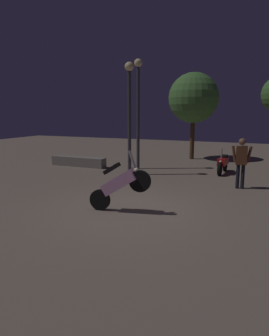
{
  "coord_description": "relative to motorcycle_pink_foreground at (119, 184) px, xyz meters",
  "views": [
    {
      "loc": [
        3.2,
        -7.18,
        2.57
      ],
      "look_at": [
        -0.15,
        0.7,
        1.0
      ],
      "focal_mm": 32.6,
      "sensor_mm": 36.0,
      "label": 1
    }
  ],
  "objects": [
    {
      "name": "ground_plane",
      "position": [
        0.15,
        0.3,
        -0.74
      ],
      "size": [
        40.0,
        40.0,
        0.0
      ],
      "primitive_type": "plane",
      "color": "#756656"
    },
    {
      "name": "motorcycle_pink_foreground",
      "position": [
        0.0,
        0.0,
        0.0
      ],
      "size": [
        1.66,
        0.4,
        1.63
      ],
      "rotation": [
        0.0,
        0.0,
        0.11
      ],
      "color": "black",
      "rests_on": "ground_plane"
    },
    {
      "name": "motorcycle_red_parked_left",
      "position": [
        1.82,
        6.33,
        -0.31
      ],
      "size": [
        0.37,
        1.66,
        1.11
      ],
      "rotation": [
        0.0,
        0.0,
        4.63
      ],
      "color": "black",
      "rests_on": "ground_plane"
    },
    {
      "name": "person_rider_beside",
      "position": [
        2.7,
        3.85,
        0.28
      ],
      "size": [
        0.67,
        0.28,
        1.72
      ],
      "rotation": [
        0.0,
        0.0,
        1.69
      ],
      "color": "black",
      "rests_on": "ground_plane"
    },
    {
      "name": "streetlamp_near",
      "position": [
        -1.71,
        4.51,
        2.16
      ],
      "size": [
        0.36,
        0.36,
        4.51
      ],
      "color": "#38383D",
      "rests_on": "ground_plane"
    },
    {
      "name": "streetlamp_far",
      "position": [
        -1.91,
        5.92,
        2.35
      ],
      "size": [
        0.36,
        0.36,
        4.86
      ],
      "color": "#38383D",
      "rests_on": "ground_plane"
    },
    {
      "name": "tree_right_bg",
      "position": [
        -0.29,
        9.84,
        2.56
      ],
      "size": [
        2.69,
        2.69,
        4.67
      ],
      "color": "#4C331E",
      "rests_on": "ground_plane"
    },
    {
      "name": "planter_wall_low",
      "position": [
        -4.79,
        5.4,
        -0.52
      ],
      "size": [
        2.77,
        0.5,
        0.45
      ],
      "color": "gray",
      "rests_on": "ground_plane"
    }
  ]
}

